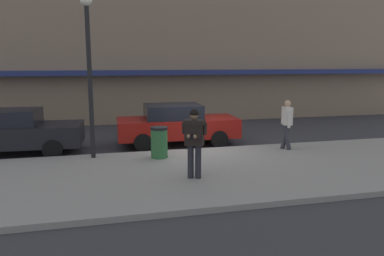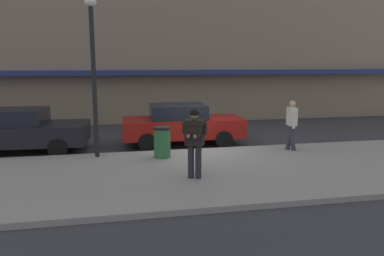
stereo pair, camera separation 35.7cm
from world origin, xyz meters
name	(u,v)px [view 1 (the left image)]	position (x,y,z in m)	size (l,w,h in m)	color
ground_plane	(192,151)	(0.00, 0.00, 0.00)	(80.00, 80.00, 0.00)	#333338
sidewalk	(250,169)	(1.00, -2.85, 0.07)	(32.00, 5.30, 0.14)	gray
curb_paint_line	(219,149)	(1.00, 0.05, 0.00)	(28.00, 0.12, 0.01)	silver
storefront_facade	(173,16)	(1.00, 8.49, 5.63)	(28.00, 4.70, 11.29)	#84705B
parked_sedan_near	(12,132)	(-6.05, 0.96, 0.79)	(4.60, 2.12, 1.54)	black
parked_sedan_mid	(177,124)	(-0.32, 1.19, 0.79)	(4.55, 2.02, 1.54)	maroon
man_texting_on_phone	(194,136)	(-0.80, -3.48, 1.25)	(0.62, 0.65, 1.81)	#23232B
pedestrian_in_light_coat	(287,122)	(3.09, -1.04, 1.11)	(0.38, 0.59, 1.70)	#33333D
street_lamp_post	(89,61)	(-3.38, -0.65, 3.14)	(0.36, 0.36, 4.88)	black
trash_bin	(159,142)	(-1.35, -1.16, 0.63)	(0.55, 0.55, 0.98)	#2D6638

